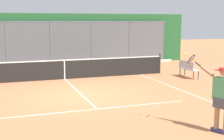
{
  "coord_description": "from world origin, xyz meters",
  "views": [
    {
      "loc": [
        2.74,
        11.2,
        2.81
      ],
      "look_at": [
        -0.94,
        0.7,
        1.05
      ],
      "focal_mm": 49.63,
      "sensor_mm": 36.0,
      "label": 1
    }
  ],
  "objects": [
    {
      "name": "fence_backdrop",
      "position": [
        -0.0,
        -8.76,
        1.63
      ],
      "size": [
        18.78,
        1.37,
        3.29
      ],
      "color": "#565B60",
      "rests_on": "ground"
    },
    {
      "name": "ground_plane",
      "position": [
        0.0,
        0.0,
        0.0
      ],
      "size": [
        60.0,
        60.0,
        0.0
      ],
      "primitive_type": "plane",
      "color": "#C67A4C"
    },
    {
      "name": "tennis_player",
      "position": [
        -2.34,
        5.01,
        0.99
      ],
      "size": [
        0.81,
        1.25,
        1.98
      ],
      "rotation": [
        0.0,
        0.0,
        -1.23
      ],
      "color": "navy",
      "rests_on": "ground"
    },
    {
      "name": "tennis_net",
      "position": [
        0.0,
        -3.63,
        0.49
      ],
      "size": [
        10.5,
        0.09,
        1.07
      ],
      "color": "#2D2D2D",
      "rests_on": "ground"
    },
    {
      "name": "court_line_markings",
      "position": [
        0.0,
        2.2,
        0.0
      ],
      "size": [
        8.17,
        10.12,
        0.01
      ],
      "color": "white",
      "rests_on": "ground"
    },
    {
      "name": "courtside_bench",
      "position": [
        -5.92,
        -2.0,
        0.51
      ],
      "size": [
        0.4,
        1.3,
        0.84
      ],
      "rotation": [
        0.0,
        0.0,
        1.57
      ],
      "color": "#B7B7BC",
      "rests_on": "ground"
    }
  ]
}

